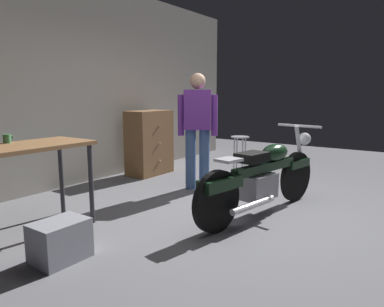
# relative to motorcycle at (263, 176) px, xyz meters

# --- Properties ---
(ground_plane) EXTENTS (12.00, 12.00, 0.00)m
(ground_plane) POSITION_rel_motorcycle_xyz_m (-0.21, 0.19, -0.45)
(ground_plane) COLOR slate
(back_wall) EXTENTS (8.00, 0.12, 3.10)m
(back_wall) POSITION_rel_motorcycle_xyz_m (-0.21, 2.99, 1.10)
(back_wall) COLOR gray
(back_wall) RESTS_ON ground_plane
(workbench) EXTENTS (1.30, 0.64, 0.90)m
(workbench) POSITION_rel_motorcycle_xyz_m (-1.91, 1.65, 0.34)
(workbench) COLOR brown
(workbench) RESTS_ON ground_plane
(motorcycle) EXTENTS (2.17, 0.71, 1.00)m
(motorcycle) POSITION_rel_motorcycle_xyz_m (0.00, 0.00, 0.00)
(motorcycle) COLOR black
(motorcycle) RESTS_ON ground_plane
(person_standing) EXTENTS (0.39, 0.50, 1.67)m
(person_standing) POSITION_rel_motorcycle_xyz_m (0.49, 1.24, 0.48)
(person_standing) COLOR #425D90
(person_standing) RESTS_ON ground_plane
(shop_stool) EXTENTS (0.32, 0.32, 0.64)m
(shop_stool) POSITION_rel_motorcycle_xyz_m (1.88, 1.28, 0.05)
(shop_stool) COLOR #B2B2B7
(shop_stool) RESTS_ON ground_plane
(wooden_dresser) EXTENTS (0.80, 0.47, 1.10)m
(wooden_dresser) POSITION_rel_motorcycle_xyz_m (0.84, 2.49, 0.10)
(wooden_dresser) COLOR brown
(wooden_dresser) RESTS_ON ground_plane
(storage_bin) EXTENTS (0.44, 0.32, 0.34)m
(storage_bin) POSITION_rel_motorcycle_xyz_m (-2.06, 0.90, -0.28)
(storage_bin) COLOR gray
(storage_bin) RESTS_ON ground_plane
(mug_green_speckled) EXTENTS (0.10, 0.07, 0.09)m
(mug_green_speckled) POSITION_rel_motorcycle_xyz_m (-1.91, 1.89, 0.50)
(mug_green_speckled) COLOR #3D7F4C
(mug_green_speckled) RESTS_ON workbench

